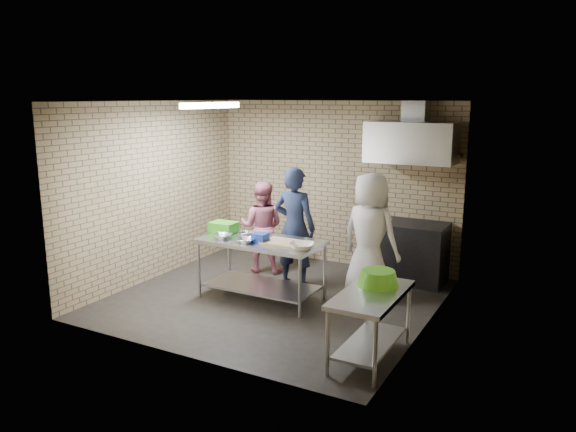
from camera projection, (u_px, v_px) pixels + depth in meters
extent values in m
plane|color=black|center=(275.00, 298.00, 7.77)|extent=(4.20, 4.20, 0.00)
plane|color=black|center=(274.00, 101.00, 7.20)|extent=(4.20, 4.20, 0.00)
cube|color=#97845E|center=(334.00, 183.00, 9.20)|extent=(4.20, 0.06, 2.70)
cube|color=#97845E|center=(179.00, 235.00, 5.76)|extent=(4.20, 0.06, 2.70)
cube|color=#97845E|center=(155.00, 191.00, 8.46)|extent=(0.06, 4.00, 2.70)
cube|color=#97845E|center=(430.00, 220.00, 6.51)|extent=(0.06, 4.00, 2.70)
cube|color=#B5B8BD|center=(261.00, 269.00, 7.69)|extent=(1.68, 0.84, 0.84)
cube|color=silver|center=(370.00, 326.00, 5.91)|extent=(0.60, 1.20, 0.75)
cube|color=black|center=(405.00, 251.00, 8.46)|extent=(1.20, 0.70, 0.90)
cube|color=silver|center=(411.00, 142.00, 8.16)|extent=(1.30, 0.60, 0.60)
cube|color=#A5A8AD|center=(416.00, 111.00, 8.19)|extent=(0.35, 0.30, 0.30)
cube|color=#3F2B19|center=(434.00, 155.00, 8.22)|extent=(0.80, 0.20, 0.04)
cube|color=white|center=(211.00, 105.00, 7.68)|extent=(0.10, 1.25, 0.08)
cube|color=green|center=(224.00, 227.00, 8.01)|extent=(0.37, 0.28, 0.15)
cube|color=#1634AA|center=(260.00, 238.00, 7.48)|extent=(0.19, 0.19, 0.12)
cube|color=tan|center=(283.00, 242.00, 7.42)|extent=(0.51, 0.39, 0.03)
imported|color=silver|center=(222.00, 236.00, 7.65)|extent=(0.33, 0.33, 0.06)
imported|color=silver|center=(244.00, 234.00, 7.78)|extent=(0.25, 0.25, 0.06)
imported|color=silver|center=(246.00, 240.00, 7.45)|extent=(0.30, 0.30, 0.06)
imported|color=beige|center=(302.00, 246.00, 7.14)|extent=(0.40, 0.40, 0.08)
cylinder|color=#B22619|center=(418.00, 146.00, 8.31)|extent=(0.07, 0.07, 0.18)
cylinder|color=green|center=(445.00, 149.00, 8.13)|extent=(0.06, 0.06, 0.15)
imported|color=#141832|center=(295.00, 227.00, 8.14)|extent=(0.65, 0.44, 1.77)
imported|color=#CE6D87|center=(262.00, 227.00, 8.84)|extent=(0.84, 0.73, 1.46)
imported|color=silver|center=(370.00, 235.00, 7.69)|extent=(0.96, 0.72, 1.76)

